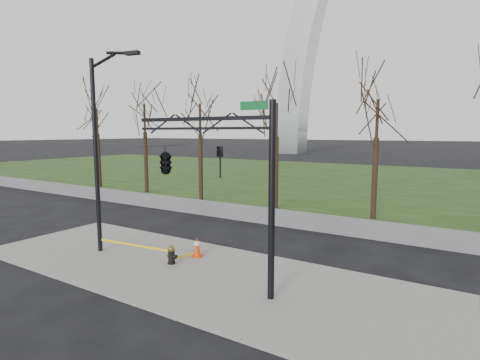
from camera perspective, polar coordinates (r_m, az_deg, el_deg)
The scene contains 10 objects.
ground at distance 14.33m, azimuth -7.61°, elevation -13.60°, with size 500.00×500.00×0.00m, color black.
sidewalk at distance 14.32m, azimuth -7.62°, elevation -13.41°, with size 18.00×6.00×0.10m, color slate.
grass_strip at distance 41.50m, azimuth 19.77°, elevation -0.22°, with size 120.00×40.00×0.06m, color #1F3312.
guardrail at distance 20.73m, azimuth 6.65°, elevation -5.75°, with size 60.00×0.30×0.90m, color #59595B.
tree_row at distance 24.90m, azimuth 5.60°, elevation 5.16°, with size 41.08×4.00×8.42m.
fire_hydrant at distance 14.87m, azimuth -10.28°, elevation -11.08°, with size 0.45×0.30×0.74m.
traffic_cone at distance 15.53m, azimuth -6.51°, elevation -10.02°, with size 0.52×0.52×0.78m.
street_light at distance 16.44m, azimuth -20.42°, elevation 5.42°, with size 2.38×0.59×8.21m.
traffic_signal_mast at distance 12.65m, azimuth -8.56°, elevation 2.92°, with size 5.10×2.50×6.00m.
caution_tape at distance 15.75m, azimuth -13.97°, elevation -9.88°, with size 3.96×1.57×0.39m.
Camera 1 is at (8.60, -10.29, 5.07)m, focal length 28.27 mm.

